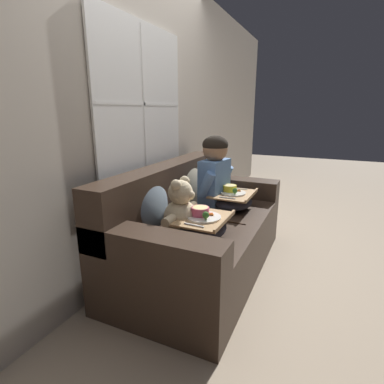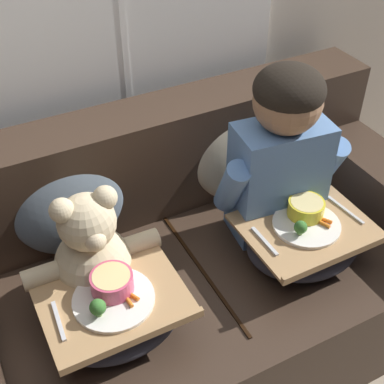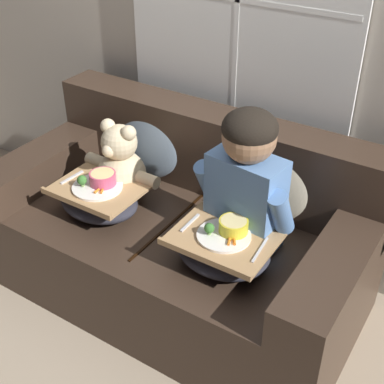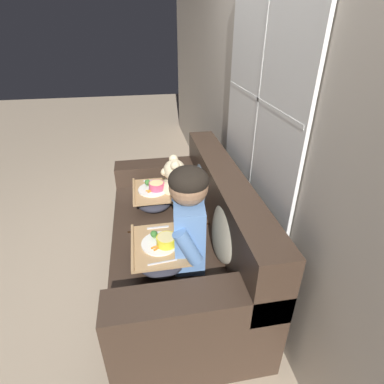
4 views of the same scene
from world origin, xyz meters
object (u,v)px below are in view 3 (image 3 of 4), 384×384
Objects in this scene: child_figure at (247,174)px; lap_tray_child at (224,248)px; couch at (182,236)px; lap_tray_teddy at (99,198)px; throw_pillow_behind_child at (269,178)px; throw_pillow_behind_teddy at (149,141)px; teddy_bear at (120,166)px.

lap_tray_child is at bearing -89.71° from child_figure.
lap_tray_teddy is (-0.35, -0.20, 0.22)m from couch.
throw_pillow_behind_child reaches higher than couch.
lap_tray_child is (0.00, -0.18, -0.28)m from child_figure.
lap_tray_teddy is (-0.69, -0.00, 0.00)m from lap_tray_child.
child_figure is 0.33m from lap_tray_child.
throw_pillow_behind_teddy is 0.75m from child_figure.
couch reaches higher than throw_pillow_behind_teddy.
child_figure is at bearing -19.16° from throw_pillow_behind_teddy.
throw_pillow_behind_child is 0.28m from child_figure.
child_figure reaches higher than lap_tray_teddy.
lap_tray_child is at bearing -14.17° from teddy_bear.
lap_tray_teddy is at bearing -149.58° from couch.
throw_pillow_behind_child is 1.07× the size of lap_tray_teddy.
couch reaches higher than lap_tray_teddy.
couch is 2.80× the size of child_figure.
couch is 4.22× the size of lap_tray_child.
throw_pillow_behind_teddy is at bearing 148.78° from lap_tray_child.
child_figure reaches higher than couch.
throw_pillow_behind_teddy is (-0.35, 0.22, 0.35)m from couch.
couch is 0.54m from throw_pillow_behind_teddy.
lap_tray_child is (0.69, -0.18, -0.10)m from teddy_bear.
throw_pillow_behind_child reaches higher than lap_tray_teddy.
couch is at bearing 176.13° from child_figure.
throw_pillow_behind_child is (0.35, 0.22, 0.35)m from couch.
teddy_bear is (-0.35, -0.03, 0.31)m from couch.
child_figure is at bearing 14.56° from lap_tray_teddy.
lap_tray_teddy is (0.00, -0.42, -0.13)m from throw_pillow_behind_teddy.
throw_pillow_behind_teddy reaches higher than teddy_bear.
couch is 4.35× the size of throw_pillow_behind_teddy.
throw_pillow_behind_child is at bearing 19.49° from teddy_bear.
child_figure is at bearing -90.03° from throw_pillow_behind_child.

